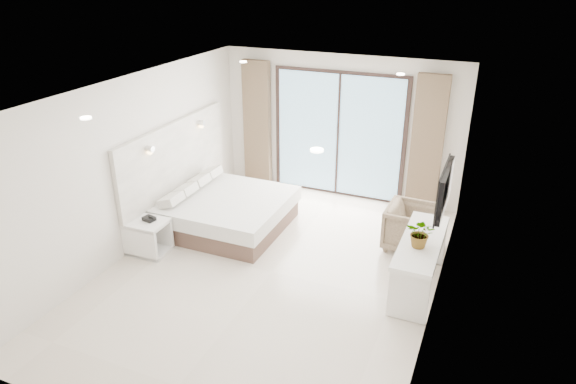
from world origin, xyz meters
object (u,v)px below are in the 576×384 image
object	(u,v)px
armchair	(412,225)
console_desk	(420,253)
bed	(226,211)
nightstand	(148,237)

from	to	relation	value
armchair	console_desk	bearing A→B (deg)	-162.81
bed	armchair	xyz separation A→B (m)	(3.05, 0.53, 0.10)
nightstand	armchair	size ratio (longest dim) A/B	0.78
nightstand	console_desk	size ratio (longest dim) A/B	0.37
bed	nightstand	size ratio (longest dim) A/B	3.23
bed	console_desk	size ratio (longest dim) A/B	1.18
bed	armchair	bearing A→B (deg)	9.91
console_desk	armchair	xyz separation A→B (m)	(-0.31, 1.10, -0.17)
bed	console_desk	world-z (taller)	console_desk
bed	armchair	distance (m)	3.10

